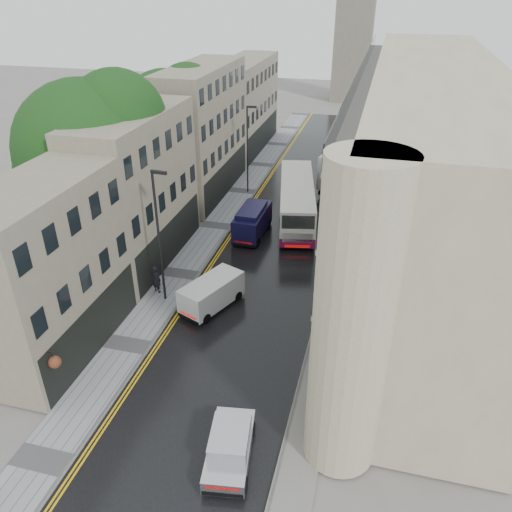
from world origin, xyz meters
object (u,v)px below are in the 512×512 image
at_px(tree_far, 168,134).
at_px(navy_van, 235,228).
at_px(cream_bus, 281,217).
at_px(silver_hatchback, 205,473).
at_px(tree_near, 90,173).
at_px(lamp_post_far, 247,151).
at_px(white_van, 185,300).
at_px(pedestrian, 156,279).
at_px(lamp_post_near, 159,239).
at_px(white_lorry, 324,172).

xyz_separation_m(tree_far, navy_van, (8.77, -8.04, -4.88)).
relative_size(tree_far, cream_bus, 1.00).
relative_size(silver_hatchback, navy_van, 0.81).
distance_m(tree_near, silver_hatchback, 22.76).
bearing_deg(lamp_post_far, silver_hatchback, -85.27).
xyz_separation_m(tree_far, cream_bus, (12.15, -5.85, -4.52)).
height_order(tree_far, silver_hatchback, tree_far).
bearing_deg(tree_near, white_van, -30.47).
bearing_deg(silver_hatchback, cream_bus, 85.68).
bearing_deg(navy_van, silver_hatchback, -75.58).
bearing_deg(pedestrian, silver_hatchback, 140.05).
bearing_deg(silver_hatchback, lamp_post_far, 93.66).
height_order(navy_van, lamp_post_far, lamp_post_far).
bearing_deg(navy_van, pedestrian, -108.92).
bearing_deg(silver_hatchback, pedestrian, 113.21).
bearing_deg(pedestrian, cream_bus, -102.94).
height_order(navy_van, pedestrian, navy_van).
relative_size(tree_far, lamp_post_near, 1.38).
height_order(cream_bus, white_van, cream_bus).
bearing_deg(tree_near, tree_far, 88.68).
relative_size(tree_near, lamp_post_near, 1.54).
xyz_separation_m(tree_near, navy_van, (9.07, 4.96, -5.60)).
height_order(cream_bus, silver_hatchback, cream_bus).
bearing_deg(cream_bus, lamp_post_near, -127.64).
xyz_separation_m(tree_near, lamp_post_far, (7.21, 15.72, -2.60)).
distance_m(white_lorry, lamp_post_near, 23.35).
height_order(silver_hatchback, navy_van, navy_van).
distance_m(tree_far, cream_bus, 14.22).
distance_m(tree_near, navy_van, 11.75).
distance_m(tree_near, lamp_post_near, 8.32).
xyz_separation_m(silver_hatchback, lamp_post_far, (-6.97, 32.43, 3.53)).
distance_m(tree_far, silver_hatchback, 33.24).
distance_m(tree_far, navy_van, 12.86).
distance_m(tree_far, pedestrian, 18.14).
bearing_deg(white_lorry, pedestrian, -100.02).
bearing_deg(silver_hatchback, lamp_post_near, 111.65).
bearing_deg(pedestrian, lamp_post_far, -75.25).
height_order(cream_bus, pedestrian, cream_bus).
bearing_deg(navy_van, white_van, -90.70).
relative_size(cream_bus, navy_van, 2.38).
xyz_separation_m(silver_hatchback, pedestrian, (-8.18, 13.26, 0.32)).
relative_size(white_lorry, white_van, 1.72).
bearing_deg(tree_far, cream_bus, -25.69).
distance_m(cream_bus, silver_hatchback, 23.94).
relative_size(white_van, navy_van, 0.86).
bearing_deg(lamp_post_near, pedestrian, 147.93).
bearing_deg(lamp_post_near, tree_near, 153.75).
xyz_separation_m(cream_bus, lamp_post_far, (-5.24, 8.57, 2.63)).
bearing_deg(silver_hatchback, navy_van, 94.81).
relative_size(silver_hatchback, white_van, 0.94).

